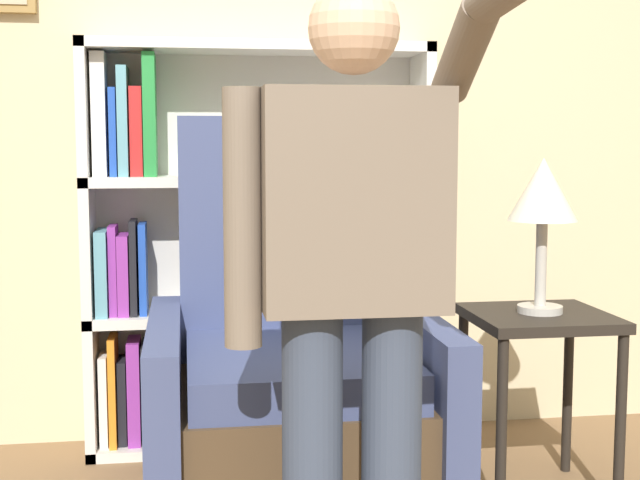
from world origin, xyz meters
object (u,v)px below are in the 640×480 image
object	(u,v)px
bookcase	(226,249)
armchair	(292,396)
side_table	(539,345)
table_lamp	(543,197)
person_standing	(353,271)

from	to	relation	value
bookcase	armchair	size ratio (longest dim) A/B	1.23
side_table	table_lamp	world-z (taller)	table_lamp
bookcase	side_table	size ratio (longest dim) A/B	2.49
bookcase	person_standing	distance (m)	1.51
armchair	table_lamp	distance (m)	1.08
bookcase	side_table	xyz separation A→B (m)	(1.04, -0.70, -0.27)
side_table	person_standing	bearing A→B (deg)	-135.81
bookcase	table_lamp	distance (m)	1.28
person_standing	side_table	bearing A→B (deg)	44.19
bookcase	armchair	world-z (taller)	bookcase
armchair	table_lamp	xyz separation A→B (m)	(0.86, 0.02, 0.65)
bookcase	side_table	bearing A→B (deg)	-33.79
armchair	side_table	xyz separation A→B (m)	(0.86, 0.02, 0.14)
person_standing	side_table	world-z (taller)	person_standing
bookcase	person_standing	xyz separation A→B (m)	(0.24, -1.48, 0.12)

